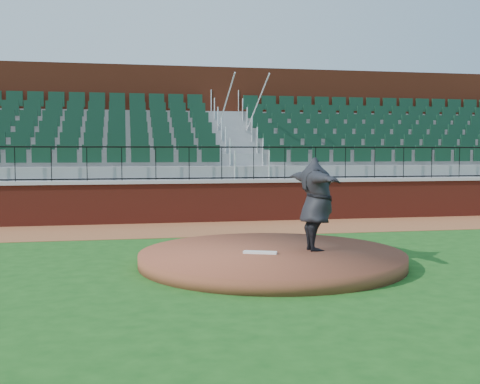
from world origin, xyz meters
name	(u,v)px	position (x,y,z in m)	size (l,w,h in m)	color
ground	(255,265)	(0.00, 0.00, 0.00)	(90.00, 90.00, 0.00)	#184E16
warning_track	(213,228)	(0.00, 5.40, 0.01)	(34.00, 3.20, 0.01)	brown
field_wall	(206,202)	(0.00, 7.00, 0.60)	(34.00, 0.35, 1.20)	maroon
wall_cap	(206,181)	(0.00, 7.00, 1.25)	(34.00, 0.45, 0.10)	#B7B7B7
wall_railing	(206,163)	(0.00, 7.00, 1.80)	(34.00, 0.05, 1.00)	black
seating_stands	(195,148)	(0.00, 9.72, 2.30)	(34.00, 5.10, 4.60)	gray
concourse_wall	(187,137)	(0.00, 12.52, 2.75)	(34.00, 0.50, 5.50)	maroon
pitchers_mound	(271,258)	(0.33, 0.03, 0.12)	(5.08, 5.08, 0.25)	brown
pitching_rubber	(260,252)	(0.06, -0.15, 0.27)	(0.63, 0.16, 0.04)	white
pitcher	(316,204)	(1.19, -0.03, 1.15)	(2.22, 0.60, 1.81)	black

